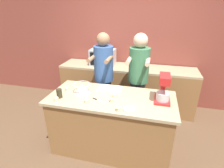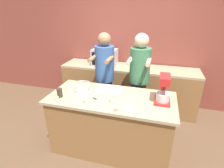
# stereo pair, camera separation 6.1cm
# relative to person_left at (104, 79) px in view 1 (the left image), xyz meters

# --- Properties ---
(ground_plane) EXTENTS (16.00, 16.00, 0.00)m
(ground_plane) POSITION_rel_person_left_xyz_m (0.30, -0.65, -0.89)
(ground_plane) COLOR brown
(back_wall) EXTENTS (10.00, 0.06, 2.70)m
(back_wall) POSITION_rel_person_left_xyz_m (0.30, 1.02, 0.46)
(back_wall) COLOR brown
(back_wall) RESTS_ON ground_plane
(island_counter) EXTENTS (1.78, 0.81, 0.90)m
(island_counter) POSITION_rel_person_left_xyz_m (0.30, -0.65, -0.44)
(island_counter) COLOR olive
(island_counter) RESTS_ON ground_plane
(back_counter) EXTENTS (2.80, 0.60, 0.92)m
(back_counter) POSITION_rel_person_left_xyz_m (0.30, 0.67, -0.43)
(back_counter) COLOR olive
(back_counter) RESTS_ON ground_plane
(person_left) EXTENTS (0.34, 0.51, 1.69)m
(person_left) POSITION_rel_person_left_xyz_m (0.00, 0.00, 0.00)
(person_left) COLOR #33384C
(person_left) RESTS_ON ground_plane
(person_right) EXTENTS (0.35, 0.51, 1.70)m
(person_right) POSITION_rel_person_left_xyz_m (0.60, 0.00, 0.01)
(person_right) COLOR #33384C
(person_right) RESTS_ON ground_plane
(stand_mixer) EXTENTS (0.20, 0.30, 0.37)m
(stand_mixer) POSITION_rel_person_left_xyz_m (0.99, -0.59, 0.17)
(stand_mixer) COLOR red
(stand_mixer) RESTS_ON island_counter
(mixing_bowl) EXTENTS (0.24, 0.24, 0.14)m
(mixing_bowl) POSITION_rel_person_left_xyz_m (-0.15, -0.62, 0.08)
(mixing_bowl) COLOR #BCBCC1
(mixing_bowl) RESTS_ON island_counter
(baking_tray) EXTENTS (0.36, 0.23, 0.04)m
(baking_tray) POSITION_rel_person_left_xyz_m (0.22, -0.43, 0.02)
(baking_tray) COLOR #BCBCC1
(baking_tray) RESTS_ON island_counter
(microwave_oven) EXTENTS (0.51, 0.33, 0.34)m
(microwave_oven) POSITION_rel_person_left_xyz_m (-0.22, 0.67, 0.20)
(microwave_oven) COLOR #B7B7BC
(microwave_oven) RESTS_ON back_counter
(drinking_glass) EXTENTS (0.08, 0.08, 0.13)m
(drinking_glass) POSITION_rel_person_left_xyz_m (-0.39, -0.84, 0.07)
(drinking_glass) COLOR #332D1E
(drinking_glass) RESTS_ON island_counter
(small_plate) EXTENTS (0.16, 0.16, 0.02)m
(small_plate) POSITION_rel_person_left_xyz_m (0.60, -0.92, 0.02)
(small_plate) COLOR beige
(small_plate) RESTS_ON island_counter
(knife) EXTENTS (0.21, 0.10, 0.01)m
(knife) POSITION_rel_person_left_xyz_m (0.15, -0.79, 0.01)
(knife) COLOR #BCBCC1
(knife) RESTS_ON island_counter
(cupcake_0) EXTENTS (0.07, 0.07, 0.06)m
(cupcake_0) POSITION_rel_person_left_xyz_m (0.47, -0.98, 0.04)
(cupcake_0) COLOR beige
(cupcake_0) RESTS_ON island_counter
(cupcake_1) EXTENTS (0.07, 0.07, 0.06)m
(cupcake_1) POSITION_rel_person_left_xyz_m (0.03, -0.89, 0.04)
(cupcake_1) COLOR beige
(cupcake_1) RESTS_ON island_counter
(cupcake_2) EXTENTS (0.07, 0.07, 0.06)m
(cupcake_2) POSITION_rel_person_left_xyz_m (-0.40, -0.61, 0.04)
(cupcake_2) COLOR beige
(cupcake_2) RESTS_ON island_counter
(cupcake_3) EXTENTS (0.07, 0.07, 0.06)m
(cupcake_3) POSITION_rel_person_left_xyz_m (-0.39, -0.94, 0.04)
(cupcake_3) COLOR beige
(cupcake_3) RESTS_ON island_counter
(cupcake_4) EXTENTS (0.07, 0.07, 0.06)m
(cupcake_4) POSITION_rel_person_left_xyz_m (0.35, -0.78, 0.04)
(cupcake_4) COLOR beige
(cupcake_4) RESTS_ON island_counter
(cupcake_5) EXTENTS (0.07, 0.07, 0.06)m
(cupcake_5) POSITION_rel_person_left_xyz_m (0.34, -0.65, 0.04)
(cupcake_5) COLOR beige
(cupcake_5) RESTS_ON island_counter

